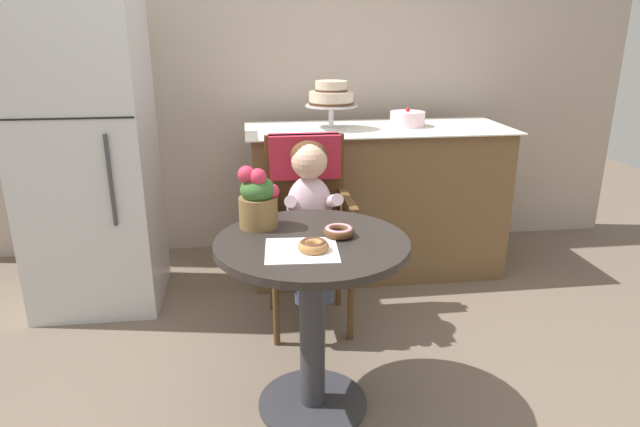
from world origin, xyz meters
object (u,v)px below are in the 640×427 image
tiered_cake_stand (331,97)px  round_layer_cake (407,119)px  refrigerator (87,151)px  wicker_chair (307,200)px  flower_vase (258,199)px  seated_child (310,202)px  donut_mid (339,231)px  cafe_table (312,292)px  donut_front (313,245)px

tiered_cake_stand → round_layer_cake: bearing=3.9°
refrigerator → round_layer_cake: bearing=7.4°
wicker_chair → flower_vase: bearing=-111.7°
seated_child → refrigerator: refrigerator is taller
donut_mid → seated_child: bearing=94.0°
cafe_table → refrigerator: 1.56m
round_layer_cake → refrigerator: (-1.79, -0.23, -0.09)m
donut_front → donut_mid: size_ratio=0.92×
seated_child → donut_mid: size_ratio=6.11×
flower_vase → wicker_chair: bearing=66.7°
cafe_table → donut_front: size_ratio=6.57×
flower_vase → round_layer_cake: 1.49m
refrigerator → donut_front: bearing=-49.3°
seated_child → flower_vase: 0.52m
tiered_cake_stand → flower_vase: bearing=-112.0°
cafe_table → tiered_cake_stand: 1.45m
donut_front → donut_mid: (0.11, 0.13, -0.00)m
flower_vase → tiered_cake_stand: (0.46, 1.13, 0.25)m
cafe_table → seated_child: size_ratio=0.99×
cafe_table → tiered_cake_stand: bearing=78.3°
wicker_chair → flower_vase: flower_vase is taller
wicker_chair → round_layer_cake: 0.94m
seated_child → round_layer_cake: bearing=47.5°
donut_mid → refrigerator: 1.58m
tiered_cake_stand → donut_front: bearing=-101.1°
tiered_cake_stand → refrigerator: size_ratio=0.18×
seated_child → tiered_cake_stand: tiered_cake_stand is taller
cafe_table → wicker_chair: bearing=85.2°
donut_mid → flower_vase: size_ratio=0.48×
seated_child → tiered_cake_stand: 0.83m
donut_front → round_layer_cake: 1.63m
seated_child → donut_front: bearing=-95.8°
round_layer_cake → cafe_table: bearing=-118.9°
donut_mid → tiered_cake_stand: bearing=82.6°
wicker_chair → seated_child: 0.16m
donut_front → tiered_cake_stand: bearing=78.9°
cafe_table → tiered_cake_stand: tiered_cake_stand is taller
wicker_chair → donut_front: size_ratio=8.71×
donut_mid → cafe_table: bearing=-167.0°
cafe_table → seated_child: bearing=83.9°
wicker_chair → cafe_table: bearing=-93.2°
flower_vase → tiered_cake_stand: size_ratio=0.82×
seated_child → wicker_chair: bearing=90.0°
tiered_cake_stand → round_layer_cake: tiered_cake_stand is taller
seated_child → cafe_table: bearing=-96.1°
round_layer_cake → donut_mid: bearing=-115.8°
round_layer_cake → wicker_chair: bearing=-139.3°
donut_front → flower_vase: size_ratio=0.44×
wicker_chair → round_layer_cake: size_ratio=4.60×
cafe_table → round_layer_cake: round_layer_cake is taller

